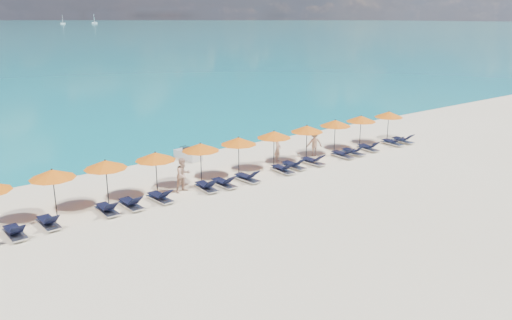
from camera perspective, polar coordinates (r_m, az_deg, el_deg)
ground at (r=26.07m, az=4.01°, el=-4.00°), size 1400.00×1400.00×0.00m
sailboat_near at (r=623.60m, az=-21.20°, el=14.39°), size 5.23×1.74×9.60m
sailboat_far at (r=647.96m, az=-17.98°, el=14.72°), size 6.14×2.05×11.26m
jetski at (r=32.63m, az=-7.77°, el=0.63°), size 1.00×2.20×0.76m
beachgoer_a at (r=31.67m, az=2.50°, el=1.24°), size 0.71×0.67×1.63m
beachgoer_b at (r=26.47m, az=-8.32°, el=-1.70°), size 0.97×0.66×1.85m
beachgoer_c at (r=33.19m, az=6.66°, el=1.93°), size 1.23×0.86×1.74m
umbrella_1 at (r=24.61m, az=-22.26°, el=-1.48°), size 2.10×2.10×2.28m
umbrella_2 at (r=25.31m, az=-16.83°, el=-0.48°), size 2.10×2.10×2.28m
umbrella_3 at (r=26.14m, az=-11.42°, el=0.42°), size 2.10×2.10×2.28m
umbrella_4 at (r=27.61m, az=-6.37°, el=1.48°), size 2.10×2.10×2.28m
umbrella_5 at (r=28.81m, az=-2.01°, el=2.20°), size 2.10×2.10×2.28m
umbrella_6 at (r=30.39m, az=2.07°, el=2.94°), size 2.10×2.10×2.28m
umbrella_7 at (r=32.10m, az=5.84°, el=3.58°), size 2.10×2.10×2.28m
umbrella_8 at (r=34.08m, az=9.05°, el=4.19°), size 2.10×2.10×2.28m
umbrella_9 at (r=35.87m, az=11.92°, el=4.65°), size 2.10×2.10×2.28m
umbrella_10 at (r=37.93m, az=14.94°, el=5.06°), size 2.10×2.10×2.28m
lounger_1 at (r=23.45m, az=-25.85°, el=-7.42°), size 0.70×1.73×0.66m
lounger_2 at (r=23.92m, az=-22.63°, el=-6.57°), size 0.70×1.73×0.66m
lounger_3 at (r=24.55m, az=-16.66°, el=-5.38°), size 0.64×1.71×0.66m
lounger_4 at (r=24.94m, az=-14.11°, el=-4.84°), size 0.69×1.73×0.66m
lounger_5 at (r=25.50m, az=-10.90°, el=-4.17°), size 0.79×1.75×0.66m
lounger_6 at (r=26.69m, az=-5.70°, el=-3.02°), size 0.72×1.73×0.66m
lounger_7 at (r=27.18m, az=-3.68°, el=-2.61°), size 0.72×1.73×0.66m
lounger_8 at (r=27.99m, az=-1.01°, el=-2.01°), size 0.79×1.75×0.66m
lounger_9 at (r=29.59m, az=3.08°, el=-1.02°), size 0.68×1.72×0.66m
lounger_10 at (r=30.40m, az=4.32°, el=-0.57°), size 0.76×1.75×0.66m
lounger_11 at (r=31.36m, az=6.52°, el=-0.11°), size 0.74×1.74×0.66m
lounger_12 at (r=33.16m, az=9.90°, el=0.65°), size 0.63×1.70×0.66m
lounger_13 at (r=33.96m, az=11.07°, el=0.96°), size 0.72×1.73×0.66m
lounger_14 at (r=35.22m, az=12.73°, el=1.41°), size 0.77×1.75×0.66m
lounger_15 at (r=37.16m, az=15.36°, el=1.99°), size 0.72×1.73×0.66m
lounger_16 at (r=38.03m, az=16.45°, el=2.22°), size 0.67×1.72×0.66m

